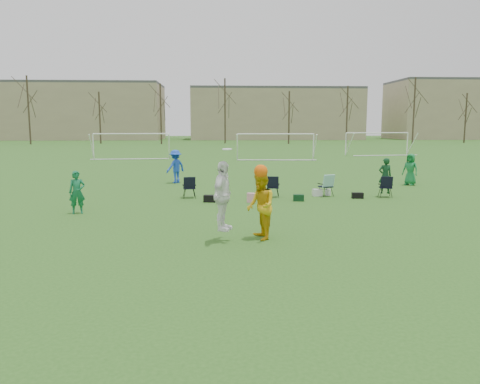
{
  "coord_description": "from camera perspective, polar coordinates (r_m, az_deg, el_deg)",
  "views": [
    {
      "loc": [
        -1.73,
        -12.69,
        3.26
      ],
      "look_at": [
        -1.0,
        1.28,
        1.25
      ],
      "focal_mm": 35.0,
      "sensor_mm": 36.0,
      "label": 1
    }
  ],
  "objects": [
    {
      "name": "ground",
      "position": [
        13.22,
        4.64,
        -6.13
      ],
      "size": [
        260.0,
        260.0,
        0.0
      ],
      "primitive_type": "plane",
      "color": "#29571B",
      "rests_on": "ground"
    },
    {
      "name": "building_row",
      "position": [
        109.05,
        1.48,
        9.61
      ],
      "size": [
        126.0,
        16.0,
        13.0
      ],
      "color": "tan",
      "rests_on": "ground"
    },
    {
      "name": "center_contest",
      "position": [
        13.18,
        0.53,
        -1.1
      ],
      "size": [
        1.96,
        1.37,
        2.63
      ],
      "color": "white",
      "rests_on": "ground"
    },
    {
      "name": "fielder_green_far",
      "position": [
        27.14,
        20.05,
        2.61
      ],
      "size": [
        0.97,
        0.99,
        1.72
      ],
      "primitive_type": "imported",
      "rotation": [
        0.0,
        0.0,
        -0.82
      ],
      "color": "#147235",
      "rests_on": "ground"
    },
    {
      "name": "fielder_blue",
      "position": [
        26.66,
        -7.87,
        3.1
      ],
      "size": [
        1.35,
        1.35,
        1.87
      ],
      "primitive_type": "imported",
      "rotation": [
        0.0,
        0.0,
        3.93
      ],
      "color": "blue",
      "rests_on": "ground"
    },
    {
      "name": "goal_right",
      "position": [
        53.72,
        16.39,
        6.42
      ],
      "size": [
        7.35,
        1.14,
        2.46
      ],
      "rotation": [
        0.0,
        0.0,
        0.14
      ],
      "color": "white",
      "rests_on": "ground"
    },
    {
      "name": "sideline_setup",
      "position": [
        21.46,
        8.62,
        0.8
      ],
      "size": [
        9.6,
        2.15,
        1.78
      ],
      "color": "#103B1D",
      "rests_on": "ground"
    },
    {
      "name": "fielder_green_near",
      "position": [
        18.28,
        -19.25,
        -0.03
      ],
      "size": [
        0.66,
        0.53,
        1.59
      ],
      "primitive_type": "imported",
      "rotation": [
        0.0,
        0.0,
        0.28
      ],
      "color": "#12673D",
      "rests_on": "ground"
    },
    {
      "name": "tree_line",
      "position": [
        82.58,
        -1.65,
        9.45
      ],
      "size": [
        110.28,
        3.28,
        11.4
      ],
      "color": "#382B21",
      "rests_on": "ground"
    },
    {
      "name": "goal_left",
      "position": [
        47.44,
        -13.11,
        6.35
      ],
      "size": [
        7.39,
        0.76,
        2.46
      ],
      "rotation": [
        0.0,
        0.0,
        0.09
      ],
      "color": "white",
      "rests_on": "ground"
    },
    {
      "name": "goal_mid",
      "position": [
        45.08,
        4.34,
        6.46
      ],
      "size": [
        7.4,
        0.63,
        2.46
      ],
      "rotation": [
        0.0,
        0.0,
        -0.07
      ],
      "color": "white",
      "rests_on": "ground"
    }
  ]
}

